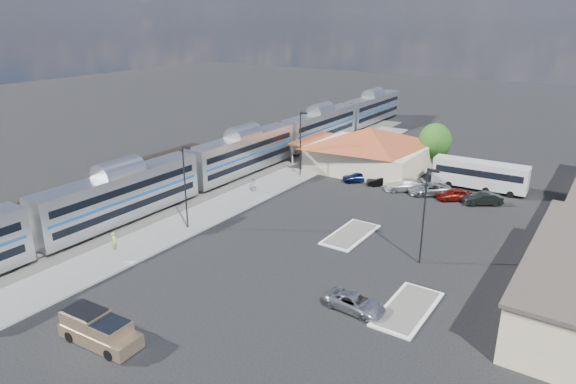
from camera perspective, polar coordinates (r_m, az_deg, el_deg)
The scene contains 23 objects.
ground at distance 53.08m, azimuth 2.12°, elevation -4.58°, with size 280.00×280.00×0.00m, color black.
railbed at distance 71.01m, azimuth -8.98°, elevation 1.53°, with size 16.00×100.00×0.12m, color #4C4944.
platform at distance 64.00m, azimuth -4.21°, elevation -0.26°, with size 5.50×92.00×0.18m, color gray.
passenger_train at distance 71.59m, azimuth -4.90°, elevation 4.19°, with size 3.00×104.00×5.55m.
freight_cars at distance 69.24m, azimuth -13.61°, elevation 2.37°, with size 2.80×46.00×4.00m.
station_depot at distance 74.21m, azimuth 8.92°, elevation 4.78°, with size 18.35×12.24×6.20m.
traffic_island_south at distance 52.88m, azimuth 6.97°, elevation -4.69°, with size 3.30×7.50×0.21m.
traffic_island_north at distance 41.27m, azimuth 13.15°, elevation -12.50°, with size 3.30×7.50×0.21m.
lamp_plat_s at distance 53.14m, azimuth -11.34°, elevation 1.24°, with size 1.08×0.25×9.00m.
lamp_plat_n at distance 69.76m, azimuth 1.45°, elevation 5.94°, with size 1.08×0.25×9.00m.
lamp_lot at distance 46.38m, azimuth 15.03°, elevation -1.77°, with size 1.08×0.25×9.00m.
tree_depot at distance 76.83m, azimuth 16.01°, elevation 5.45°, with size 4.71×4.71×6.63m.
pickup_truck at distance 38.50m, azimuth -20.17°, elevation -14.23°, with size 6.19×2.56×2.10m.
suv at distance 40.21m, azimuth 7.45°, elevation -12.10°, with size 2.20×4.76×1.32m, color #A5A7AD.
coach_bus at distance 69.58m, azimuth 20.55°, elevation 1.91°, with size 11.59×2.97×3.69m.
person_a at distance 51.24m, azimuth -18.72°, elevation -5.22°, with size 0.68×0.45×1.86m, color #C4E346.
person_b at distance 64.54m, azimuth -3.90°, elevation 0.86°, with size 0.88×0.69×1.82m, color silver.
parked_car_a at distance 69.24m, azimuth 7.84°, elevation 1.70°, with size 1.73×4.29×1.46m, color #0B173B.
parked_car_b at distance 68.28m, azimuth 10.35°, elevation 1.23°, with size 1.35×3.86×1.27m, color black.
parked_car_c at distance 66.87m, azimuth 12.76°, elevation 0.76°, with size 2.06×5.06×1.47m, color silver.
parked_car_d at distance 66.15m, azimuth 15.42°, elevation 0.33°, with size 2.46×5.33×1.48m, color gray.
parked_car_e at distance 65.05m, azimuth 17.99°, elevation -0.27°, with size 1.71×4.25×1.45m, color maroon.
parked_car_f at distance 64.63m, azimuth 20.77°, elevation -0.70°, with size 1.58×4.53×1.49m, color black.
Camera 1 is at (25.26, -41.41, 21.55)m, focal length 32.00 mm.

